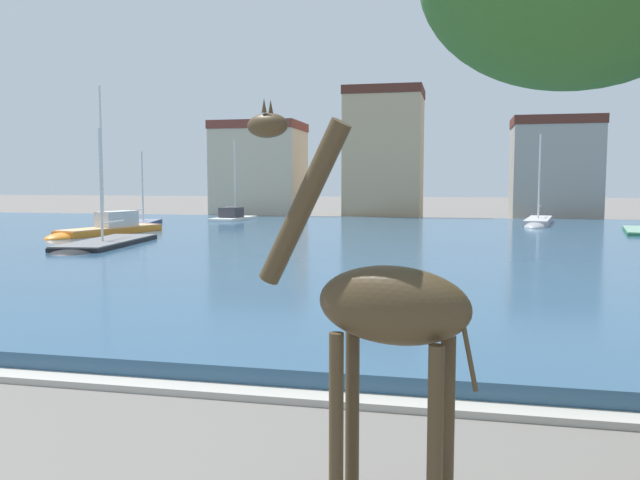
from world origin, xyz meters
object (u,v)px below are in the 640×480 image
sailboat_black (101,248)px  sailboat_navy (144,225)px  sailboat_grey (538,224)px  giraffe_statue (380,312)px  sailboat_white (235,219)px  sailboat_orange (104,231)px

sailboat_black → sailboat_navy: bearing=110.7°
sailboat_grey → giraffe_statue: bearing=-98.5°
sailboat_black → sailboat_navy: 16.43m
sailboat_black → sailboat_white: bearing=92.9°
sailboat_orange → sailboat_navy: sailboat_orange is taller
sailboat_orange → sailboat_black: bearing=-60.3°
sailboat_grey → sailboat_orange: bearing=-150.8°
sailboat_orange → sailboat_grey: (25.98, 14.55, -0.15)m
sailboat_grey → sailboat_navy: size_ratio=1.55×
giraffe_statue → sailboat_orange: 34.16m
sailboat_black → sailboat_white: size_ratio=1.25×
sailboat_white → sailboat_grey: bearing=-2.6°
sailboat_orange → sailboat_grey: sailboat_orange is taller
giraffe_statue → sailboat_orange: size_ratio=0.48×
sailboat_grey → sailboat_black: bearing=-136.9°
sailboat_white → sailboat_grey: sailboat_grey is taller
sailboat_white → sailboat_navy: (-4.67, -6.64, -0.12)m
giraffe_statue → sailboat_orange: sailboat_orange is taller
giraffe_statue → sailboat_white: (-17.15, 43.51, -1.74)m
sailboat_orange → sailboat_white: sailboat_orange is taller
sailboat_black → sailboat_grey: bearing=43.1°
sailboat_orange → sailboat_navy: 9.24m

